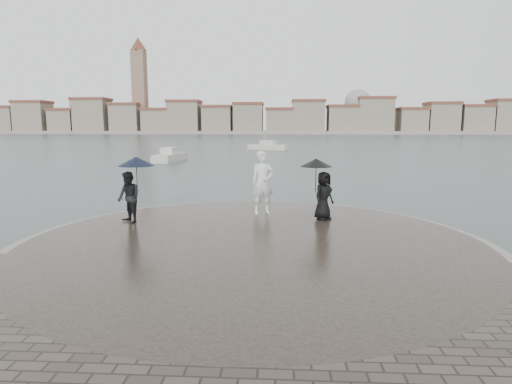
{
  "coord_description": "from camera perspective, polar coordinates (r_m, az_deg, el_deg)",
  "views": [
    {
      "loc": [
        0.71,
        -7.35,
        3.35
      ],
      "look_at": [
        0.0,
        4.8,
        1.45
      ],
      "focal_mm": 30.0,
      "sensor_mm": 36.0,
      "label": 1
    }
  ],
  "objects": [
    {
      "name": "visitor_left",
      "position": [
        13.68,
        -16.31,
        0.83
      ],
      "size": [
        1.31,
        1.15,
        2.04
      ],
      "color": "black",
      "rests_on": "quay_tip"
    },
    {
      "name": "boats",
      "position": [
        50.11,
        -3.74,
        5.46
      ],
      "size": [
        12.6,
        24.01,
        1.5
      ],
      "color": "beige",
      "rests_on": "ground"
    },
    {
      "name": "kerb_ring",
      "position": [
        11.33,
        -0.39,
        -7.48
      ],
      "size": [
        12.5,
        12.5,
        0.32
      ],
      "primitive_type": "cylinder",
      "color": "gray",
      "rests_on": "ground"
    },
    {
      "name": "far_skyline",
      "position": [
        168.22,
        0.97,
        9.65
      ],
      "size": [
        260.0,
        20.0,
        37.0
      ],
      "color": "gray",
      "rests_on": "ground"
    },
    {
      "name": "quay_tip",
      "position": [
        11.32,
        -0.39,
        -7.38
      ],
      "size": [
        11.9,
        11.9,
        0.36
      ],
      "primitive_type": "cylinder",
      "color": "#2D261E",
      "rests_on": "ground"
    },
    {
      "name": "statue",
      "position": [
        14.49,
        0.88,
        1.26
      ],
      "size": [
        0.9,
        0.73,
        2.14
      ],
      "primitive_type": "imported",
      "rotation": [
        0.0,
        0.0,
        0.32
      ],
      "color": "silver",
      "rests_on": "quay_tip"
    },
    {
      "name": "ground",
      "position": [
        8.11,
        -2.05,
        -15.54
      ],
      "size": [
        400.0,
        400.0,
        0.0
      ],
      "primitive_type": "plane",
      "color": "#2B3835",
      "rests_on": "ground"
    },
    {
      "name": "visitor_right",
      "position": [
        13.76,
        8.68,
        0.98
      ],
      "size": [
        1.22,
        1.06,
        1.95
      ],
      "color": "black",
      "rests_on": "quay_tip"
    }
  ]
}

